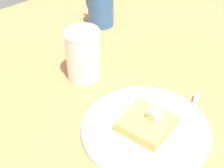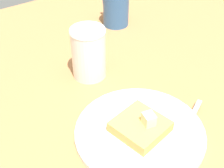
{
  "view_description": "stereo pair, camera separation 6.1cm",
  "coord_description": "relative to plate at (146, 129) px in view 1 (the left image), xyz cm",
  "views": [
    {
      "loc": [
        -27.86,
        33.84,
        45.59
      ],
      "look_at": [
        7.44,
        1.95,
        6.97
      ],
      "focal_mm": 50.0,
      "sensor_mm": 36.0,
      "label": 1
    },
    {
      "loc": [
        -31.66,
        29.04,
        45.59
      ],
      "look_at": [
        7.44,
        1.95,
        6.97
      ],
      "focal_mm": 50.0,
      "sensor_mm": 36.0,
      "label": 2
    }
  ],
  "objects": [
    {
      "name": "syrup_jar",
      "position": [
        20.67,
        -2.01,
        4.79
      ],
      "size": [
        7.66,
        7.66,
        11.59
      ],
      "color": "#592908",
      "rests_on": "table_surface"
    },
    {
      "name": "table_surface",
      "position": [
        2.89,
        -2.96,
        -1.82
      ],
      "size": [
        124.42,
        124.42,
        2.47
      ],
      "primitive_type": "cube",
      "color": "#B87646",
      "rests_on": "ground"
    },
    {
      "name": "plate",
      "position": [
        0.0,
        0.0,
        0.0
      ],
      "size": [
        23.68,
        23.68,
        1.05
      ],
      "color": "silver",
      "rests_on": "table_surface"
    },
    {
      "name": "toast_slice_center",
      "position": [
        0.0,
        -0.0,
        1.49
      ],
      "size": [
        10.14,
        10.05,
        2.03
      ],
      "primitive_type": "cube",
      "rotation": [
        0.0,
        0.0,
        0.2
      ],
      "color": "tan",
      "rests_on": "plate"
    },
    {
      "name": "butter_pat_primary",
      "position": [
        -0.99,
        -0.96,
        3.6
      ],
      "size": [
        2.55,
        2.38,
        2.19
      ],
      "primitive_type": "cube",
      "rotation": [
        0.0,
        0.0,
        2.94
      ],
      "color": "beige",
      "rests_on": "toast_slice_center"
    },
    {
      "name": "coffee_mug",
      "position": [
        37.0,
        -20.68,
        3.96
      ],
      "size": [
        10.08,
        7.14,
        9.03
      ],
      "color": "#2F5A90",
      "rests_on": "table_surface"
    },
    {
      "name": "fork",
      "position": [
        -4.75,
        -6.62,
        0.65
      ],
      "size": [
        8.34,
        14.99,
        0.36
      ],
      "color": "silver",
      "rests_on": "plate"
    }
  ]
}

